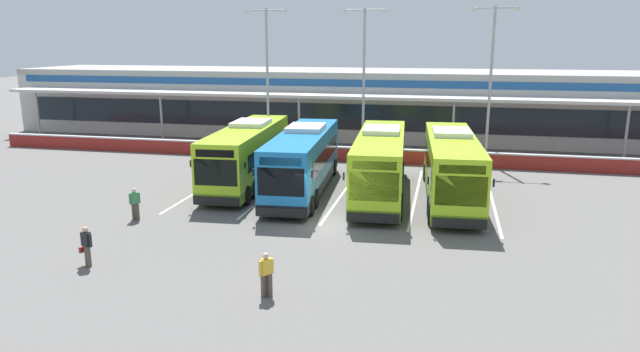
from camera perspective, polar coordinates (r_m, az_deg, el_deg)
The scene contains 18 objects.
ground_plane at distance 27.86m, azimuth 0.19°, elevation -4.68°, with size 200.00×200.00×0.00m, color #605E5B.
terminal_building at distance 53.37m, azimuth 6.49°, elevation 7.25°, with size 70.00×13.00×6.00m.
red_barrier_wall at distance 41.56m, azimuth 4.51°, elevation 2.13°, with size 60.00×0.40×1.10m.
coach_bus_leftmost at distance 35.35m, azimuth -7.26°, elevation 2.10°, with size 3.59×12.29×3.78m.
coach_bus_left_centre at distance 33.11m, azimuth -1.69°, elevation 1.43°, with size 3.59×12.29×3.78m.
coach_bus_centre at distance 32.44m, azimuth 6.04°, elevation 1.11°, with size 3.59×12.29×3.78m.
coach_bus_right_centre at distance 32.27m, azimuth 13.01°, elevation 0.78°, with size 3.59×12.29×3.78m.
bay_stripe_far_west at distance 35.90m, azimuth -10.90°, elevation -0.78°, with size 0.14×13.00×0.01m, color silver.
bay_stripe_west at distance 34.47m, azimuth -4.48°, elevation -1.16°, with size 0.14×13.00×0.01m, color silver.
bay_stripe_mid_west at distance 33.50m, azimuth 2.41°, elevation -1.56°, with size 0.14×13.00×0.01m, color silver.
bay_stripe_centre at distance 33.05m, azimuth 9.60°, elevation -1.95°, with size 0.14×13.00×0.01m, color silver.
bay_stripe_mid_east at distance 33.12m, azimuth 16.87°, elevation -2.32°, with size 0.14×13.00×0.01m, color silver.
pedestrian_with_handbag at distance 24.20m, azimuth -22.35°, elevation -6.43°, with size 0.64×0.43×1.62m.
pedestrian_in_dark_coat at distance 29.50m, azimuth -18.05°, elevation -2.55°, with size 0.44×0.45×1.62m.
pedestrian_child at distance 19.89m, azimuth -5.40°, elevation -9.67°, with size 0.44×0.45×1.62m.
lamp_post_west at distance 44.28m, azimuth -5.30°, elevation 10.29°, with size 3.24×0.28×11.00m.
lamp_post_centre at distance 43.48m, azimuth 4.42°, elevation 10.25°, with size 3.24×0.28×11.00m.
lamp_post_east at distance 42.53m, azimuth 16.74°, elevation 9.67°, with size 3.24×0.28×11.00m.
Camera 1 is at (5.71, -25.86, 8.64)m, focal length 31.95 mm.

